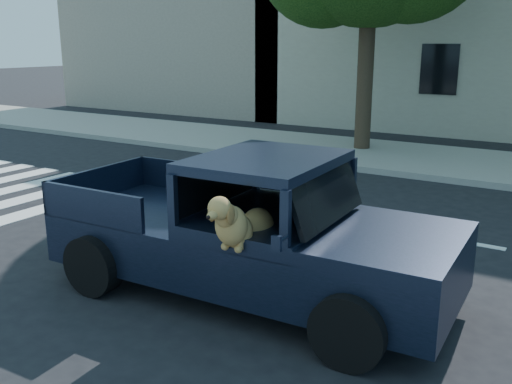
% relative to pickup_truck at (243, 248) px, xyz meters
% --- Properties ---
extents(ground, '(120.00, 120.00, 0.00)m').
position_rel_pickup_truck_xyz_m(ground, '(1.77, -0.01, -0.60)').
color(ground, black).
rests_on(ground, ground).
extents(far_sidewalk, '(60.00, 4.00, 0.15)m').
position_rel_pickup_truck_xyz_m(far_sidewalk, '(1.77, 9.19, -0.53)').
color(far_sidewalk, gray).
rests_on(far_sidewalk, ground).
extents(building_left, '(12.00, 6.00, 8.00)m').
position_rel_pickup_truck_xyz_m(building_left, '(-13.23, 16.49, 3.40)').
color(building_left, tan).
rests_on(building_left, ground).
extents(pickup_truck, '(5.05, 2.61, 1.78)m').
position_rel_pickup_truck_xyz_m(pickup_truck, '(0.00, 0.00, 0.00)').
color(pickup_truck, black).
rests_on(pickup_truck, ground).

